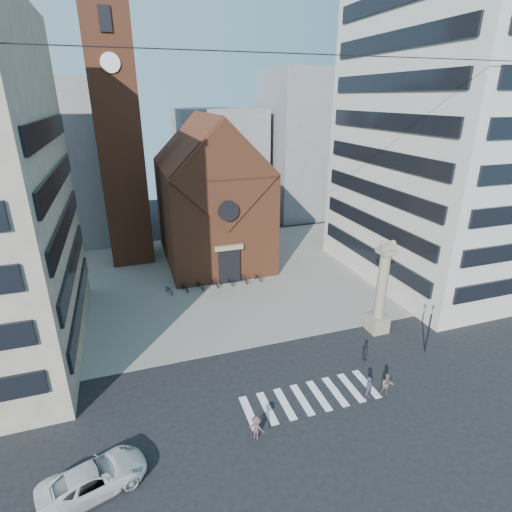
# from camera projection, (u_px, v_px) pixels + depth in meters

# --- Properties ---
(ground) EXTENTS (120.00, 120.00, 0.00)m
(ground) POSITION_uv_depth(u_px,v_px,m) (287.00, 373.00, 30.56)
(ground) COLOR black
(ground) RESTS_ON ground
(piazza) EXTENTS (46.00, 30.00, 0.05)m
(piazza) POSITION_uv_depth(u_px,v_px,m) (225.00, 275.00, 47.28)
(piazza) COLOR gray
(piazza) RESTS_ON ground
(zebra_crossing) EXTENTS (10.20, 3.20, 0.01)m
(zebra_crossing) POSITION_uv_depth(u_px,v_px,m) (311.00, 397.00, 28.08)
(zebra_crossing) COLOR white
(zebra_crossing) RESTS_ON ground
(church) EXTENTS (12.00, 16.65, 18.00)m
(church) POSITION_uv_depth(u_px,v_px,m) (211.00, 198.00, 49.65)
(church) COLOR brown
(church) RESTS_ON ground
(campanile) EXTENTS (5.50, 5.50, 31.20)m
(campanile) POSITION_uv_depth(u_px,v_px,m) (119.00, 133.00, 46.43)
(campanile) COLOR brown
(campanile) RESTS_ON ground
(building_right) EXTENTS (18.00, 22.00, 32.00)m
(building_right) POSITION_uv_depth(u_px,v_px,m) (457.00, 134.00, 42.26)
(building_right) COLOR beige
(building_right) RESTS_ON ground
(bg_block_left) EXTENTS (16.00, 14.00, 22.00)m
(bg_block_left) POSITION_uv_depth(u_px,v_px,m) (47.00, 164.00, 55.81)
(bg_block_left) COLOR gray
(bg_block_left) RESTS_ON ground
(bg_block_mid) EXTENTS (14.00, 12.00, 18.00)m
(bg_block_mid) POSITION_uv_depth(u_px,v_px,m) (220.00, 164.00, 68.62)
(bg_block_mid) COLOR gray
(bg_block_mid) RESTS_ON ground
(bg_block_right) EXTENTS (16.00, 14.00, 24.00)m
(bg_block_right) POSITION_uv_depth(u_px,v_px,m) (313.00, 144.00, 69.58)
(bg_block_right) COLOR gray
(bg_block_right) RESTS_ON ground
(lion_column) EXTENTS (1.63, 1.60, 8.68)m
(lion_column) POSITION_uv_depth(u_px,v_px,m) (381.00, 296.00, 34.87)
(lion_column) COLOR gray
(lion_column) RESTS_ON ground
(traffic_light) EXTENTS (0.13, 0.16, 4.30)m
(traffic_light) POSITION_uv_depth(u_px,v_px,m) (429.00, 327.00, 32.36)
(traffic_light) COLOR black
(traffic_light) RESTS_ON ground
(white_car) EXTENTS (6.07, 4.11, 1.55)m
(white_car) POSITION_uv_depth(u_px,v_px,m) (94.00, 479.00, 21.24)
(white_car) COLOR silver
(white_car) RESTS_ON ground
(pedestrian_0) EXTENTS (0.78, 0.67, 1.80)m
(pedestrian_0) POSITION_uv_depth(u_px,v_px,m) (369.00, 388.00, 27.66)
(pedestrian_0) COLOR #332C3D
(pedestrian_0) RESTS_ON ground
(pedestrian_1) EXTENTS (1.04, 0.92, 1.79)m
(pedestrian_1) POSITION_uv_depth(u_px,v_px,m) (387.00, 385.00, 27.98)
(pedestrian_1) COLOR #655250
(pedestrian_1) RESTS_ON ground
(pedestrian_2) EXTENTS (0.60, 0.98, 1.56)m
(pedestrian_2) POSITION_uv_depth(u_px,v_px,m) (365.00, 352.00, 31.79)
(pedestrian_2) COLOR #232128
(pedestrian_2) RESTS_ON ground
(pedestrian_3) EXTENTS (1.20, 1.18, 1.65)m
(pedestrian_3) POSITION_uv_depth(u_px,v_px,m) (257.00, 428.00, 24.46)
(pedestrian_3) COLOR #4F3734
(pedestrian_3) RESTS_ON ground
(scooter_0) EXTENTS (1.13, 1.76, 0.87)m
(scooter_0) POSITION_uv_depth(u_px,v_px,m) (169.00, 290.00, 42.72)
(scooter_0) COLOR black
(scooter_0) RESTS_ON piazza
(scooter_1) EXTENTS (0.99, 1.67, 0.97)m
(scooter_1) POSITION_uv_depth(u_px,v_px,m) (185.00, 287.00, 43.20)
(scooter_1) COLOR black
(scooter_1) RESTS_ON piazza
(scooter_2) EXTENTS (1.13, 1.76, 0.87)m
(scooter_2) POSITION_uv_depth(u_px,v_px,m) (200.00, 285.00, 43.71)
(scooter_2) COLOR black
(scooter_2) RESTS_ON piazza
(scooter_3) EXTENTS (0.99, 1.67, 0.97)m
(scooter_3) POSITION_uv_depth(u_px,v_px,m) (215.00, 283.00, 44.18)
(scooter_3) COLOR black
(scooter_3) RESTS_ON piazza
(scooter_4) EXTENTS (1.13, 1.76, 0.87)m
(scooter_4) POSITION_uv_depth(u_px,v_px,m) (230.00, 281.00, 44.69)
(scooter_4) COLOR black
(scooter_4) RESTS_ON piazza
(scooter_5) EXTENTS (0.99, 1.67, 0.97)m
(scooter_5) POSITION_uv_depth(u_px,v_px,m) (244.00, 279.00, 45.17)
(scooter_5) COLOR black
(scooter_5) RESTS_ON piazza
(scooter_6) EXTENTS (1.13, 1.76, 0.87)m
(scooter_6) POSITION_uv_depth(u_px,v_px,m) (258.00, 277.00, 45.68)
(scooter_6) COLOR black
(scooter_6) RESTS_ON piazza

